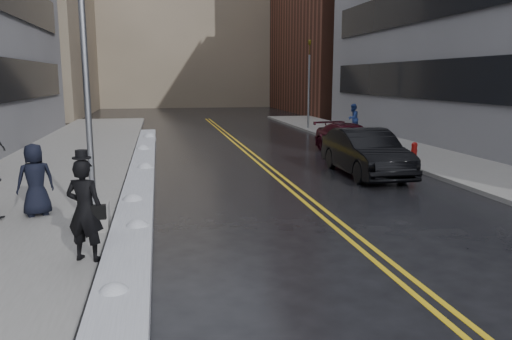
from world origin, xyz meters
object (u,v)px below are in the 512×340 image
lamppost (89,126)px  fire_hydrant (414,150)px  pedestrian_c (35,180)px  pedestrian_east (353,118)px  traffic_signal (309,81)px  car_black (366,153)px  pedestrian_fedora (85,210)px  car_maroon (349,139)px

lamppost → fire_hydrant: bearing=33.0°
pedestrian_c → pedestrian_east: pedestrian_c is taller
traffic_signal → car_black: size_ratio=1.15×
pedestrian_fedora → pedestrian_c: (-1.67, 3.55, -0.06)m
traffic_signal → pedestrian_east: 4.64m
pedestrian_east → car_black: 13.64m
traffic_signal → car_maroon: traffic_signal is taller
fire_hydrant → pedestrian_fedora: pedestrian_fedora is taller
car_black → pedestrian_fedora: bearing=-138.5°
traffic_signal → pedestrian_c: size_ratio=3.26×
pedestrian_fedora → pedestrian_east: bearing=-102.6°
lamppost → pedestrian_fedora: 2.45m
lamppost → fire_hydrant: 14.81m
pedestrian_east → car_maroon: bearing=28.9°
pedestrian_fedora → pedestrian_c: bearing=-43.9°
fire_hydrant → pedestrian_c: 15.31m
car_black → car_maroon: car_black is taller
lamppost → pedestrian_east: 23.03m
pedestrian_fedora → fire_hydrant: bearing=-119.7°
pedestrian_fedora → lamppost: bearing=-66.2°
pedestrian_fedora → pedestrian_east: size_ratio=1.08×
traffic_signal → pedestrian_east: (1.88, -3.54, -2.34)m
traffic_signal → pedestrian_fedora: (-11.70, -24.01, -2.27)m
pedestrian_fedora → pedestrian_c: pedestrian_fedora is taller
pedestrian_c → pedestrian_east: bearing=-155.6°
traffic_signal → car_maroon: 11.42m
traffic_signal → car_black: 16.79m
pedestrian_east → car_black: bearing=31.9°
lamppost → pedestrian_east: bearing=53.5°
fire_hydrant → car_maroon: bearing=121.0°
car_maroon → pedestrian_fedora: bearing=-135.0°
fire_hydrant → traffic_signal: (-0.50, 14.00, 2.85)m
lamppost → traffic_signal: (11.80, 22.00, 0.87)m
car_maroon → traffic_signal: bearing=77.0°
pedestrian_fedora → car_black: 11.77m
traffic_signal → pedestrian_east: size_ratio=3.28×
pedestrian_east → car_maroon: pedestrian_east is taller
pedestrian_east → traffic_signal: bearing=-100.2°
car_black → traffic_signal: bearing=81.4°
lamppost → car_maroon: (10.51, 10.98, -1.83)m
fire_hydrant → car_maroon: (-1.79, 2.98, 0.16)m
car_black → lamppost: bearing=-147.1°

